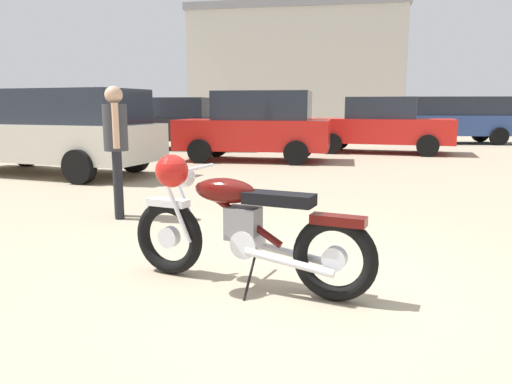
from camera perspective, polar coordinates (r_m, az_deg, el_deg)
The scene contains 9 objects.
ground_plane at distance 3.98m, azimuth 4.32°, elevation -10.96°, with size 80.00×80.00×0.00m, color gray.
vintage_motorcycle at distance 3.85m, azimuth -2.12°, elevation -3.96°, with size 2.05×0.72×1.07m.
bystander at distance 6.43m, azimuth -15.96°, elevation 6.04°, with size 0.30×0.41×1.66m.
white_estate_far at distance 15.47m, azimuth 14.28°, elevation 7.54°, with size 4.36×2.25×1.67m.
silver_sedan_mid at distance 16.44m, azimuth -8.90°, elevation 7.85°, with size 4.24×2.00×1.67m.
pale_sedan_back at distance 12.78m, azimuth 0.05°, elevation 7.75°, with size 3.93×1.89×1.78m.
dark_sedan_left at distance 11.04m, azimuth -22.66°, elevation 6.75°, with size 4.91×2.51×1.74m.
red_hatchback_near at distance 20.22m, azimuth 21.88°, elevation 7.94°, with size 4.89×2.44×1.74m.
industrial_building at distance 37.38m, azimuth 5.04°, elevation 14.29°, with size 14.93×8.62×18.49m.
Camera 1 is at (0.44, -3.69, 1.42)m, focal length 34.48 mm.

